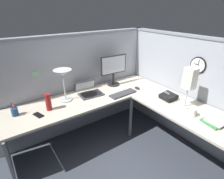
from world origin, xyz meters
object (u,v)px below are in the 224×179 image
at_px(keyboard, 123,94).
at_px(thermos_flask, 48,102).
at_px(computer_mouse, 137,88).
at_px(office_phone, 169,97).
at_px(monitor, 113,68).
at_px(laptop, 88,91).
at_px(coffee_mug, 193,112).
at_px(book_stack, 217,121).
at_px(desk_lamp_dome, 63,76).
at_px(cell_phone, 38,115).
at_px(wall_clock, 198,65).
at_px(desk_lamp_paper, 190,80).
at_px(pen_cup, 15,112).

height_order(keyboard, thermos_flask, thermos_flask).
relative_size(computer_mouse, office_phone, 0.48).
xyz_separation_m(monitor, thermos_flask, (-1.13, -0.19, -0.18)).
bearing_deg(keyboard, laptop, 135.23).
bearing_deg(coffee_mug, book_stack, -66.41).
xyz_separation_m(keyboard, desk_lamp_dome, (-0.77, 0.31, 0.35)).
bearing_deg(cell_phone, book_stack, -56.50).
height_order(computer_mouse, book_stack, book_stack).
bearing_deg(office_phone, wall_clock, -27.16).
relative_size(keyboard, desk_lamp_paper, 0.81).
bearing_deg(monitor, pen_cup, -176.66).
relative_size(cell_phone, office_phone, 0.66).
relative_size(desk_lamp_dome, pen_cup, 2.47).
bearing_deg(laptop, desk_lamp_dome, -173.89).
bearing_deg(monitor, office_phone, -69.08).
relative_size(pen_cup, book_stack, 0.57).
bearing_deg(office_phone, thermos_flask, 155.15).
xyz_separation_m(computer_mouse, desk_lamp_paper, (0.12, -0.78, 0.37)).
distance_m(computer_mouse, thermos_flask, 1.36).
relative_size(thermos_flask, desk_lamp_paper, 0.42).
xyz_separation_m(laptop, thermos_flask, (-0.65, -0.17, 0.09)).
bearing_deg(coffee_mug, desk_lamp_dome, 130.85).
distance_m(pen_cup, coffee_mug, 2.12).
bearing_deg(desk_lamp_dome, wall_clock, -32.66).
bearing_deg(desk_lamp_dome, monitor, 4.18).
xyz_separation_m(computer_mouse, book_stack, (0.11, -1.20, 0.00)).
xyz_separation_m(desk_lamp_dome, thermos_flask, (-0.27, -0.13, -0.25)).
relative_size(computer_mouse, desk_lamp_dome, 0.23).
relative_size(desk_lamp_dome, wall_clock, 2.02).
height_order(pen_cup, desk_lamp_paper, desk_lamp_paper).
bearing_deg(laptop, pen_cup, -176.34).
distance_m(keyboard, office_phone, 0.65).
bearing_deg(monitor, coffee_mug, -80.46).
relative_size(keyboard, desk_lamp_dome, 0.97).
bearing_deg(coffee_mug, keyboard, 108.55).
height_order(thermos_flask, wall_clock, wall_clock).
relative_size(office_phone, desk_lamp_paper, 0.41).
xyz_separation_m(computer_mouse, coffee_mug, (0.01, -0.96, 0.03)).
bearing_deg(laptop, cell_phone, -164.45).
relative_size(laptop, pen_cup, 2.24).
height_order(desk_lamp_dome, pen_cup, desk_lamp_dome).
bearing_deg(desk_lamp_dome, thermos_flask, -154.56).
xyz_separation_m(pen_cup, book_stack, (1.83, -1.47, -0.03)).
distance_m(keyboard, computer_mouse, 0.31).
bearing_deg(pen_cup, desk_lamp_paper, -29.62).
relative_size(desk_lamp_dome, office_phone, 2.03).
distance_m(book_stack, coffee_mug, 0.26).
xyz_separation_m(laptop, wall_clock, (1.13, -1.01, 0.46)).
bearing_deg(desk_lamp_paper, office_phone, 89.62).
height_order(office_phone, wall_clock, wall_clock).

